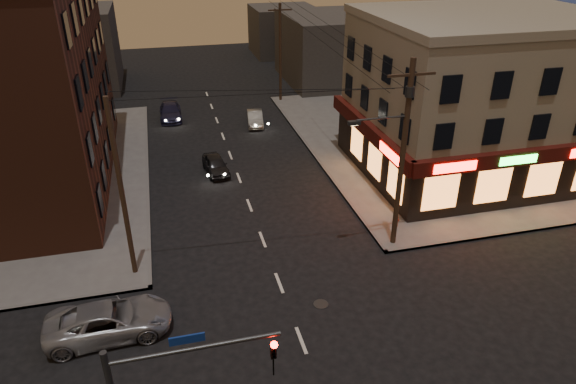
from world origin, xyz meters
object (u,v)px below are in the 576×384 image
object	(u,v)px
sedan_mid	(255,118)
sedan_far	(170,111)
sedan_near	(216,165)
fire_hydrant	(396,221)
suv_cross	(109,321)

from	to	relation	value
sedan_mid	sedan_far	xyz separation A→B (m)	(-7.00, 3.43, 0.06)
sedan_near	fire_hydrant	distance (m)	13.47
suv_cross	sedan_mid	bearing A→B (deg)	-26.97
sedan_far	suv_cross	bearing A→B (deg)	-97.05
suv_cross	fire_hydrant	world-z (taller)	suv_cross
suv_cross	sedan_near	distance (m)	16.13
sedan_mid	sedan_far	bearing A→B (deg)	161.35
sedan_mid	sedan_far	size ratio (longest dim) A/B	0.80
sedan_mid	fire_hydrant	xyz separation A→B (m)	(4.54, -18.80, -0.05)
fire_hydrant	sedan_far	bearing A→B (deg)	117.45
sedan_mid	fire_hydrant	distance (m)	19.34
sedan_mid	sedan_far	world-z (taller)	sedan_far
suv_cross	sedan_near	xyz separation A→B (m)	(6.34, 14.83, -0.11)
suv_cross	fire_hydrant	xyz separation A→B (m)	(15.38, 4.85, -0.17)
sedan_near	sedan_mid	bearing A→B (deg)	56.65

